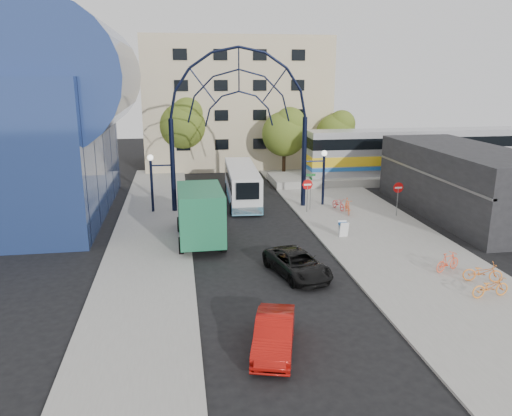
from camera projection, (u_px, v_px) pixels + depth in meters
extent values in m
plane|color=black|center=(274.00, 281.00, 25.25)|extent=(120.00, 120.00, 0.00)
cube|color=gray|center=(391.00, 246.00, 30.24)|extent=(8.00, 56.00, 0.12)
cube|color=gray|center=(149.00, 247.00, 29.98)|extent=(5.00, 50.00, 0.12)
cylinder|color=black|center=(173.00, 166.00, 36.94)|extent=(0.36, 0.36, 7.00)
cylinder|color=black|center=(304.00, 163.00, 38.44)|extent=(0.36, 0.36, 7.00)
cylinder|color=black|center=(152.00, 187.00, 37.09)|extent=(0.20, 0.20, 4.00)
cylinder|color=black|center=(323.00, 181.00, 39.07)|extent=(0.20, 0.20, 4.00)
sphere|color=white|center=(150.00, 158.00, 36.52)|extent=(0.44, 0.44, 0.44)
sphere|color=white|center=(324.00, 153.00, 38.50)|extent=(0.44, 0.44, 0.44)
cylinder|color=slate|center=(307.00, 198.00, 37.09)|extent=(0.06, 0.06, 2.20)
cylinder|color=red|center=(308.00, 185.00, 36.83)|extent=(0.80, 0.04, 0.80)
cube|color=white|center=(308.00, 185.00, 36.81)|extent=(0.55, 0.02, 0.12)
cylinder|color=slate|center=(397.00, 201.00, 36.12)|extent=(0.06, 0.06, 2.20)
cylinder|color=red|center=(398.00, 188.00, 35.86)|extent=(0.76, 0.04, 0.76)
cube|color=white|center=(398.00, 188.00, 35.83)|extent=(0.55, 0.02, 0.12)
cylinder|color=slate|center=(310.00, 192.00, 37.65)|extent=(0.05, 0.05, 2.80)
cube|color=#146626|center=(311.00, 175.00, 37.31)|extent=(0.70, 0.03, 0.18)
cube|color=#146626|center=(311.00, 178.00, 37.37)|extent=(0.03, 0.70, 0.18)
cube|color=white|center=(344.00, 230.00, 31.46)|extent=(0.55, 0.26, 0.99)
cube|color=white|center=(342.00, 228.00, 31.79)|extent=(0.55, 0.26, 0.99)
cube|color=#1E59A5|center=(343.00, 224.00, 31.54)|extent=(0.55, 0.42, 0.14)
cube|color=navy|center=(2.00, 148.00, 35.70)|extent=(14.00, 18.00, 10.00)
cylinder|color=navy|center=(68.00, 76.00, 35.15)|extent=(9.00, 16.00, 9.00)
cube|color=black|center=(463.00, 182.00, 36.53)|extent=(6.00, 16.00, 5.00)
cube|color=#CCB68E|center=(234.00, 102.00, 57.11)|extent=(20.00, 12.00, 14.00)
cube|color=gray|center=(431.00, 176.00, 49.12)|extent=(32.00, 5.00, 0.80)
cube|color=#B7B7BC|center=(433.00, 151.00, 48.47)|extent=(25.00, 3.00, 4.20)
cube|color=gold|center=(433.00, 157.00, 48.63)|extent=(25.10, 3.05, 0.90)
cube|color=black|center=(434.00, 141.00, 48.21)|extent=(25.05, 3.05, 1.00)
cube|color=#1E59A5|center=(432.00, 164.00, 48.81)|extent=(25.10, 3.05, 0.35)
cylinder|color=#382314|center=(284.00, 164.00, 50.62)|extent=(0.36, 0.36, 2.52)
sphere|color=#385C18|center=(284.00, 134.00, 49.82)|extent=(4.48, 4.48, 4.48)
sphere|color=#385C18|center=(290.00, 123.00, 49.31)|extent=(3.08, 3.08, 3.08)
cylinder|color=#382314|center=(184.00, 159.00, 52.89)|extent=(0.36, 0.36, 2.88)
sphere|color=#385C18|center=(183.00, 125.00, 51.97)|extent=(5.12, 5.12, 5.12)
sphere|color=#385C18|center=(187.00, 113.00, 51.43)|extent=(3.52, 3.52, 3.52)
cylinder|color=#382314|center=(335.00, 160.00, 53.45)|extent=(0.36, 0.36, 2.34)
sphere|color=#385C18|center=(336.00, 134.00, 52.70)|extent=(4.16, 4.16, 4.16)
sphere|color=#385C18|center=(342.00, 124.00, 52.22)|extent=(2.86, 2.86, 2.86)
cube|color=silver|center=(242.00, 183.00, 40.71)|extent=(2.73, 10.25, 2.56)
cube|color=#57A2C3|center=(242.00, 195.00, 40.99)|extent=(2.75, 10.25, 0.62)
cube|color=black|center=(242.00, 176.00, 40.57)|extent=(2.76, 10.05, 0.79)
cube|color=black|center=(248.00, 191.00, 35.65)|extent=(1.67, 0.20, 1.24)
cube|color=black|center=(237.00, 173.00, 45.57)|extent=(2.12, 0.26, 1.41)
cylinder|color=black|center=(227.00, 188.00, 43.91)|extent=(0.29, 0.86, 0.85)
cylinder|color=black|center=(251.00, 187.00, 44.14)|extent=(0.29, 0.86, 0.85)
cylinder|color=black|center=(231.00, 208.00, 37.28)|extent=(0.29, 0.86, 0.85)
cylinder|color=black|center=(261.00, 207.00, 37.51)|extent=(0.29, 0.86, 0.85)
cube|color=black|center=(198.00, 213.00, 33.17)|extent=(2.53, 2.63, 2.38)
cube|color=black|center=(196.00, 201.00, 34.28)|extent=(2.17, 0.14, 1.08)
cube|color=#1B6843|center=(201.00, 213.00, 29.86)|extent=(2.67, 5.02, 3.03)
cylinder|color=black|center=(179.00, 225.00, 32.84)|extent=(0.30, 1.04, 1.04)
cylinder|color=black|center=(217.00, 223.00, 33.24)|extent=(0.30, 1.04, 1.04)
cylinder|color=black|center=(181.00, 246.00, 28.82)|extent=(0.30, 1.04, 1.04)
cylinder|color=black|center=(224.00, 243.00, 29.23)|extent=(0.30, 1.04, 1.04)
imported|color=black|center=(297.00, 264.00, 25.76)|extent=(3.27, 5.02, 1.29)
imported|color=#9D0E09|center=(274.00, 334.00, 18.75)|extent=(2.42, 4.30, 1.34)
imported|color=#F33130|center=(338.00, 204.00, 37.97)|extent=(0.94, 1.79, 0.90)
imported|color=#E35D2D|center=(347.00, 206.00, 36.86)|extent=(0.83, 1.92, 1.12)
imported|color=orange|center=(483.00, 272.00, 24.74)|extent=(2.01, 1.18, 1.00)
imported|color=#FF5733|center=(448.00, 262.00, 26.06)|extent=(1.76, 1.07, 1.02)
imported|color=orange|center=(490.00, 287.00, 23.03)|extent=(1.96, 0.85, 1.00)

